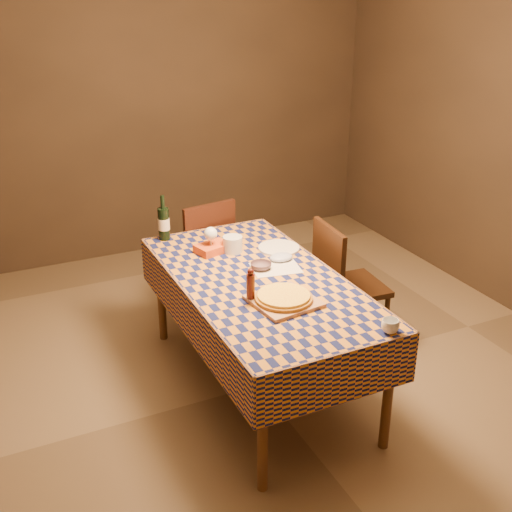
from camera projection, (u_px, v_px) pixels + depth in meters
name	position (u px, v px, depth m)	size (l,w,h in m)	color
room	(260.00, 187.00, 3.63)	(5.00, 5.10, 2.70)	brown
dining_table	(260.00, 290.00, 3.89)	(0.94, 1.84, 0.77)	brown
cutting_board	(284.00, 301.00, 3.58)	(0.34, 0.34, 0.02)	#A5714D
pizza	(284.00, 297.00, 3.57)	(0.42, 0.42, 0.03)	#9A6019
pepper_mill	(251.00, 286.00, 3.56)	(0.06, 0.06, 0.20)	#461410
bowl	(261.00, 266.00, 3.98)	(0.13, 0.13, 0.04)	#59424B
wine_glass	(211.00, 235.00, 4.17)	(0.09, 0.09, 0.18)	white
wine_bottle	(164.00, 223.00, 4.39)	(0.09, 0.09, 0.32)	black
deli_tub	(233.00, 244.00, 4.21)	(0.13, 0.13, 0.11)	silver
takeout_container	(213.00, 248.00, 4.22)	(0.22, 0.15, 0.05)	#CC4A1A
white_plate	(279.00, 248.00, 4.27)	(0.28, 0.28, 0.02)	white
tumbler	(390.00, 326.00, 3.27)	(0.09, 0.09, 0.07)	silver
flour_patch	(276.00, 268.00, 4.00)	(0.29, 0.23, 0.00)	silver
flour_bag	(281.00, 257.00, 4.10)	(0.15, 0.12, 0.04)	#AEB8DE
chair_far	(203.00, 251.00, 4.87)	(0.48, 0.48, 0.93)	black
chair_right	(342.00, 280.00, 4.41)	(0.46, 0.45, 0.93)	black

